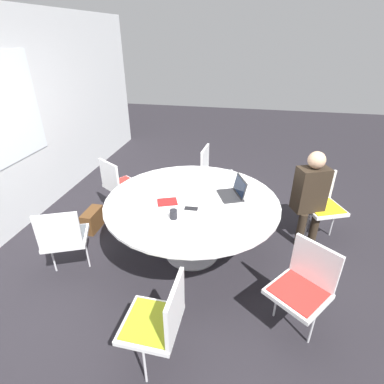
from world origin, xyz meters
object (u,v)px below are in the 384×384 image
object	(u,v)px
spiral_notebook	(167,202)
coffee_cup	(173,214)
chair_4	(159,319)
chair_0	(322,201)
chair_1	(213,170)
handbag	(93,220)
laptop	(234,192)
chair_2	(119,182)
cell_phone	(191,208)
chair_3	(63,236)
person_0	(311,192)
chair_5	(304,284)

from	to	relation	value
spiral_notebook	coffee_cup	xyz separation A→B (m)	(-0.29, -0.14, 0.04)
chair_4	coffee_cup	world-z (taller)	chair_4
chair_0	spiral_notebook	bearing A→B (deg)	2.13
chair_4	coffee_cup	bearing A→B (deg)	9.48
chair_0	chair_1	world-z (taller)	same
chair_1	handbag	size ratio (longest dim) A/B	2.37
laptop	coffee_cup	distance (m)	0.80
coffee_cup	chair_2	bearing A→B (deg)	45.02
laptop	coffee_cup	world-z (taller)	laptop
laptop	cell_phone	distance (m)	0.56
laptop	coffee_cup	bearing A→B (deg)	-66.20
laptop	chair_2	bearing A→B (deg)	-129.91
chair_3	person_0	world-z (taller)	person_0
chair_5	handbag	xyz separation A→B (m)	(1.04, 2.55, -0.37)
chair_1	chair_2	world-z (taller)	same
chair_5	coffee_cup	world-z (taller)	chair_5
chair_1	spiral_notebook	size ratio (longest dim) A/B	3.41
chair_2	chair_3	world-z (taller)	same
chair_5	coffee_cup	size ratio (longest dim) A/B	8.99
chair_1	spiral_notebook	world-z (taller)	chair_1
chair_2	cell_phone	xyz separation A→B (m)	(-0.88, -1.23, 0.24)
chair_5	laptop	world-z (taller)	laptop
chair_0	cell_phone	distance (m)	1.76
chair_3	spiral_notebook	size ratio (longest dim) A/B	3.41
chair_1	cell_phone	world-z (taller)	chair_1
chair_5	handbag	distance (m)	2.78
chair_5	cell_phone	world-z (taller)	chair_5
handbag	chair_1	bearing A→B (deg)	-52.07
laptop	handbag	size ratio (longest dim) A/B	1.08
chair_1	person_0	distance (m)	1.55
chair_0	chair_5	distance (m)	1.57
chair_3	spiral_notebook	world-z (taller)	chair_3
chair_0	chair_3	size ratio (longest dim) A/B	1.00
spiral_notebook	handbag	bearing A→B (deg)	73.25
chair_0	chair_2	xyz separation A→B (m)	(-0.02, 2.72, 0.00)
chair_0	chair_1	bearing A→B (deg)	-47.13
spiral_notebook	coffee_cup	world-z (taller)	coffee_cup
chair_2	coffee_cup	bearing A→B (deg)	-12.12
chair_0	spiral_notebook	world-z (taller)	chair_0
chair_2	chair_5	world-z (taller)	same
chair_4	person_0	bearing A→B (deg)	-32.54
chair_3	cell_phone	bearing A→B (deg)	-4.87
chair_1	chair_5	world-z (taller)	same
cell_phone	laptop	bearing A→B (deg)	-48.22
handbag	person_0	bearing A→B (deg)	-83.71
chair_0	person_0	distance (m)	0.32
spiral_notebook	chair_3	bearing A→B (deg)	116.17
chair_2	handbag	xyz separation A→B (m)	(-0.45, 0.22, -0.37)
chair_2	cell_phone	distance (m)	1.53
chair_3	coffee_cup	size ratio (longest dim) A/B	8.99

